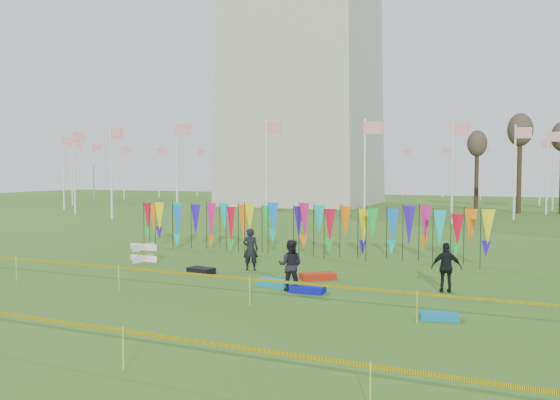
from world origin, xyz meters
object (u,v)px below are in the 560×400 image
at_px(person_right, 446,268).
at_px(kite_bag_teal, 439,316).
at_px(person_mid, 291,265).
at_px(kite_bag_red, 318,276).
at_px(box_kite, 144,253).
at_px(kite_bag_blue, 308,289).
at_px(kite_bag_black, 201,271).
at_px(person_left, 250,249).
at_px(kite_bag_turquoise, 275,283).

distance_m(person_right, kite_bag_teal, 3.66).
relative_size(person_mid, kite_bag_red, 1.33).
bearing_deg(kite_bag_teal, person_mid, 160.75).
xyz_separation_m(box_kite, kite_bag_teal, (13.46, -4.67, -0.32)).
relative_size(kite_bag_red, kite_bag_teal, 1.29).
xyz_separation_m(person_mid, kite_bag_teal, (5.14, -1.80, -0.78)).
xyz_separation_m(person_right, kite_bag_blue, (-4.29, -1.83, -0.73)).
bearing_deg(kite_bag_teal, kite_bag_black, 161.17).
relative_size(box_kite, kite_bag_red, 0.64).
bearing_deg(person_left, kite_bag_blue, 123.88).
bearing_deg(person_right, kite_bag_teal, 81.37).
distance_m(person_left, person_mid, 4.13).
bearing_deg(person_mid, kite_bag_teal, 150.34).
bearing_deg(kite_bag_blue, person_mid, 175.54).
height_order(kite_bag_blue, kite_bag_black, kite_bag_black).
distance_m(person_left, kite_bag_turquoise, 3.39).
xyz_separation_m(person_left, person_right, (7.88, -1.10, -0.03)).
height_order(person_right, kite_bag_black, person_right).
distance_m(kite_bag_blue, kite_bag_black, 5.33).
height_order(kite_bag_blue, kite_bag_teal, kite_bag_blue).
height_order(box_kite, person_mid, person_mid).
height_order(person_left, kite_bag_black, person_left).
bearing_deg(kite_bag_turquoise, kite_bag_red, 61.27).
bearing_deg(kite_bag_black, kite_bag_blue, -16.67).
bearing_deg(box_kite, kite_bag_black, -19.84).
distance_m(person_left, person_right, 7.96).
height_order(person_mid, person_right, person_mid).
distance_m(box_kite, kite_bag_teal, 14.25).
height_order(person_mid, kite_bag_blue, person_mid).
bearing_deg(box_kite, kite_bag_teal, -19.12).
bearing_deg(kite_bag_black, kite_bag_red, 8.75).
xyz_separation_m(kite_bag_black, kite_bag_teal, (9.60, -3.27, -0.02)).
bearing_deg(person_left, person_mid, 118.74).
bearing_deg(kite_bag_red, kite_bag_turquoise, -118.73).
distance_m(person_right, kite_bag_red, 4.79).
distance_m(kite_bag_turquoise, kite_bag_red, 2.05).
distance_m(kite_bag_blue, kite_bag_red, 2.29).
height_order(kite_bag_turquoise, kite_bag_blue, kite_bag_turquoise).
distance_m(person_left, kite_bag_teal, 9.38).
xyz_separation_m(person_mid, kite_bag_red, (0.22, 2.20, -0.76)).
bearing_deg(person_mid, person_right, -170.53).
xyz_separation_m(box_kite, kite_bag_black, (3.86, -1.39, -0.30)).
bearing_deg(person_mid, person_left, -54.76).
xyz_separation_m(kite_bag_blue, kite_bag_teal, (4.50, -1.75, -0.02)).
bearing_deg(person_right, kite_bag_blue, 11.16).
height_order(box_kite, kite_bag_teal, box_kite).
distance_m(person_left, kite_bag_blue, 4.70).
distance_m(person_mid, kite_bag_blue, 1.00).
height_order(person_right, kite_bag_blue, person_right).
height_order(box_kite, kite_bag_turquoise, box_kite).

